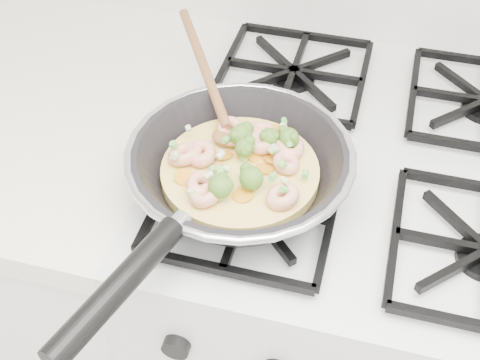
# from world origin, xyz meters

# --- Properties ---
(stove) EXTENTS (0.60, 0.60, 0.92)m
(stove) POSITION_xyz_m (0.00, 1.70, 0.46)
(stove) COLOR silver
(stove) RESTS_ON ground
(skillet) EXTENTS (0.31, 0.59, 0.09)m
(skillet) POSITION_xyz_m (-0.17, 1.57, 0.96)
(skillet) COLOR black
(skillet) RESTS_ON stove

